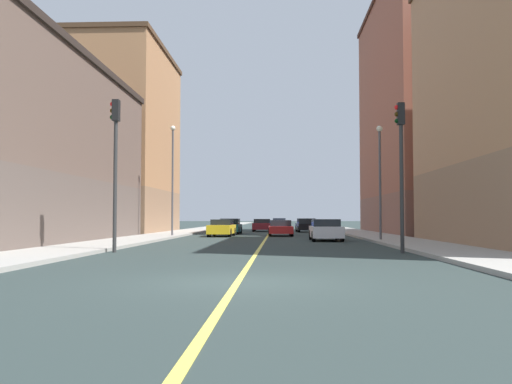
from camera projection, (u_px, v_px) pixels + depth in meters
name	position (u px, v px, depth m)	size (l,w,h in m)	color
ground_plane	(238.00, 282.00, 12.11)	(400.00, 400.00, 0.00)	#293533
sidewalk_left	(343.00, 230.00, 60.66)	(3.41, 168.00, 0.15)	#9E9B93
sidewalk_right	(201.00, 229.00, 61.36)	(3.41, 168.00, 0.15)	#9E9B93
lane_center_stripe	(271.00, 230.00, 61.01)	(0.16, 154.00, 0.01)	#E5D14C
building_left_mid	(427.00, 113.00, 48.48)	(9.22, 21.40, 21.67)	brown
building_right_corner	(5.00, 147.00, 29.73)	(9.22, 24.43, 10.65)	brown
building_right_midblock	(118.00, 141.00, 50.60)	(9.22, 15.23, 17.19)	#8F6B4F
traffic_light_left_near	(401.00, 156.00, 22.08)	(0.40, 0.32, 6.16)	#2D2D2D
traffic_light_right_near	(115.00, 154.00, 22.60)	(0.40, 0.32, 6.41)	#2D2D2D
street_lamp_left_near	(380.00, 170.00, 32.15)	(0.36, 0.36, 6.79)	#4C4C51
street_lamp_right_near	(173.00, 170.00, 39.70)	(0.36, 0.36, 8.08)	#4C4C51
car_black	(306.00, 225.00, 53.69)	(2.08, 4.35, 1.35)	black
car_red	(281.00, 228.00, 42.37)	(1.98, 4.13, 1.24)	red
car_teal	(230.00, 226.00, 47.27)	(1.88, 4.05, 1.35)	#196670
car_yellow	(222.00, 228.00, 41.31)	(1.85, 4.53, 1.30)	gold
car_blue	(279.00, 223.00, 71.02)	(2.05, 4.50, 1.34)	#23389E
car_white	(326.00, 230.00, 33.73)	(1.93, 4.46, 1.34)	white
car_maroon	(262.00, 225.00, 56.06)	(1.92, 4.61, 1.29)	maroon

